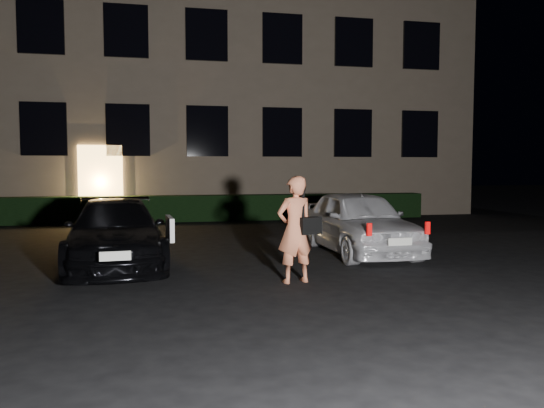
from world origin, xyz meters
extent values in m
plane|color=black|center=(0.00, 0.00, 0.00)|extent=(80.00, 80.00, 0.00)
cube|color=#6B5B4C|center=(0.00, 15.00, 6.00)|extent=(20.00, 8.00, 12.00)
cube|color=#FEBD5E|center=(-3.50, 10.94, 1.25)|extent=(1.40, 0.10, 2.50)
cube|color=black|center=(-5.20, 10.94, 3.00)|extent=(1.40, 0.10, 1.70)
cube|color=black|center=(-2.60, 10.94, 3.00)|extent=(1.40, 0.10, 1.70)
cube|color=black|center=(0.00, 10.94, 3.00)|extent=(1.40, 0.10, 1.70)
cube|color=black|center=(2.60, 10.94, 3.00)|extent=(1.40, 0.10, 1.70)
cube|color=black|center=(5.20, 10.94, 3.00)|extent=(1.40, 0.10, 1.70)
cube|color=black|center=(7.80, 10.94, 3.00)|extent=(1.40, 0.10, 1.70)
cube|color=black|center=(-5.20, 10.94, 6.20)|extent=(1.40, 0.10, 1.70)
cube|color=black|center=(-2.60, 10.94, 6.20)|extent=(1.40, 0.10, 1.70)
cube|color=black|center=(0.00, 10.94, 6.20)|extent=(1.40, 0.10, 1.70)
cube|color=black|center=(2.60, 10.94, 6.20)|extent=(1.40, 0.10, 1.70)
cube|color=black|center=(5.20, 10.94, 6.20)|extent=(1.40, 0.10, 1.70)
cube|color=black|center=(7.80, 10.94, 6.20)|extent=(1.40, 0.10, 1.70)
cube|color=black|center=(0.00, 10.50, 0.42)|extent=(15.00, 0.70, 0.85)
imported|color=black|center=(-2.36, 2.65, 0.59)|extent=(1.98, 4.21, 1.19)
cube|color=white|center=(-1.41, 1.97, 0.73)|extent=(0.14, 0.85, 0.40)
cube|color=silver|center=(-2.19, 0.54, 0.52)|extent=(0.43, 0.07, 0.13)
imported|color=silver|center=(2.43, 3.10, 0.65)|extent=(1.62, 3.87, 1.31)
cube|color=red|center=(1.92, 1.25, 0.72)|extent=(0.08, 0.05, 0.22)
cube|color=red|center=(3.01, 1.27, 0.72)|extent=(0.08, 0.05, 0.22)
cube|color=silver|center=(2.46, 1.21, 0.50)|extent=(0.44, 0.05, 0.13)
imported|color=#DD7851|center=(0.46, 0.64, 0.82)|extent=(0.67, 0.52, 1.64)
cube|color=black|center=(0.68, 0.58, 0.88)|extent=(0.36, 0.22, 0.26)
cube|color=black|center=(0.57, 0.59, 1.25)|extent=(0.05, 0.06, 0.51)
camera|label=1|loc=(-1.52, -7.18, 1.77)|focal=35.00mm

